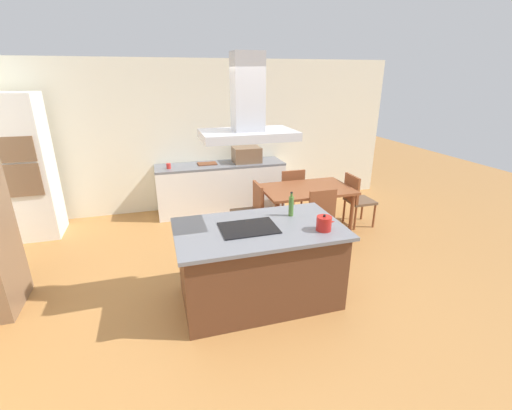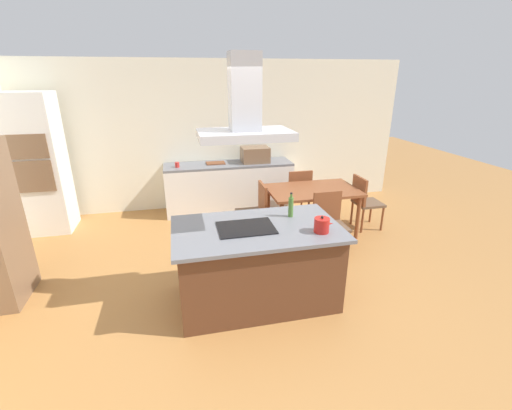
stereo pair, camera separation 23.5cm
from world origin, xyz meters
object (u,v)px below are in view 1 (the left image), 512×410
at_px(chair_facing_island, 325,218).
at_px(range_hood, 248,112).
at_px(wall_oven_stack, 26,168).
at_px(chair_at_left_end, 251,208).
at_px(tea_kettle, 324,223).
at_px(countertop_microwave, 247,155).
at_px(coffee_mug_red, 169,166).
at_px(cutting_board, 207,164).
at_px(dining_table, 307,193).
at_px(chair_facing_back_wall, 291,190).
at_px(olive_oil_bottle, 291,206).
at_px(chair_at_right_end, 356,197).
at_px(cooktop, 249,228).

xyz_separation_m(chair_facing_island, range_hood, (-1.37, -0.87, 1.59)).
height_order(wall_oven_stack, chair_at_left_end, wall_oven_stack).
height_order(tea_kettle, countertop_microwave, countertop_microwave).
xyz_separation_m(coffee_mug_red, wall_oven_stack, (-2.11, -0.16, 0.16)).
xyz_separation_m(cutting_board, dining_table, (1.36, -1.39, -0.24)).
xyz_separation_m(cutting_board, wall_oven_stack, (-2.80, -0.28, 0.19)).
bearing_deg(chair_facing_back_wall, range_hood, -121.97).
bearing_deg(tea_kettle, chair_facing_back_wall, 75.69).
bearing_deg(chair_facing_island, olive_oil_bottle, -140.60).
relative_size(countertop_microwave, cutting_board, 1.47).
bearing_deg(dining_table, countertop_microwave, 114.91).
height_order(olive_oil_bottle, cutting_board, olive_oil_bottle).
relative_size(olive_oil_bottle, chair_at_right_end, 0.32).
bearing_deg(tea_kettle, cooktop, 160.45).
distance_m(countertop_microwave, cutting_board, 0.75).
bearing_deg(tea_kettle, cutting_board, 102.82).
distance_m(olive_oil_bottle, cutting_board, 2.78).
xyz_separation_m(chair_at_right_end, range_hood, (-2.29, -1.54, 1.59)).
height_order(countertop_microwave, dining_table, countertop_microwave).
distance_m(olive_oil_bottle, coffee_mug_red, 2.88).
height_order(chair_facing_back_wall, chair_at_right_end, same).
bearing_deg(wall_oven_stack, chair_facing_island, -23.12).
distance_m(cooktop, wall_oven_stack, 3.84).
bearing_deg(cooktop, tea_kettle, -19.55).
height_order(cutting_board, chair_at_left_end, cutting_board).
height_order(countertop_microwave, chair_at_right_end, countertop_microwave).
distance_m(olive_oil_bottle, range_hood, 1.24).
xyz_separation_m(chair_facing_back_wall, range_hood, (-1.37, -2.20, 1.59)).
xyz_separation_m(cooktop, range_hood, (-0.00, 0.00, 1.20)).
distance_m(chair_facing_back_wall, chair_at_right_end, 1.13).
height_order(chair_at_left_end, range_hood, range_hood).
distance_m(chair_facing_back_wall, range_hood, 3.05).
height_order(cutting_board, chair_at_right_end, cutting_board).
distance_m(cooktop, cutting_board, 2.93).
bearing_deg(coffee_mug_red, tea_kettle, -65.21).
bearing_deg(range_hood, chair_at_right_end, 33.87).
bearing_deg(cooktop, olive_oil_bottle, 20.07).
height_order(cooktop, dining_table, cooktop).
xyz_separation_m(dining_table, chair_facing_back_wall, (0.00, 0.67, -0.16)).
bearing_deg(chair_at_right_end, olive_oil_bottle, -142.36).
bearing_deg(olive_oil_bottle, range_hood, -159.93).
relative_size(cutting_board, chair_at_left_end, 0.38).
bearing_deg(coffee_mug_red, cutting_board, 10.47).
relative_size(cooktop, chair_facing_island, 0.67).
bearing_deg(chair_facing_back_wall, chair_at_right_end, -36.01).
bearing_deg(range_hood, cutting_board, 89.65).
bearing_deg(coffee_mug_red, cooktop, -76.53).
bearing_deg(cooktop, range_hood, 180.00).
height_order(tea_kettle, dining_table, tea_kettle).
bearing_deg(chair_facing_back_wall, coffee_mug_red, 163.65).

